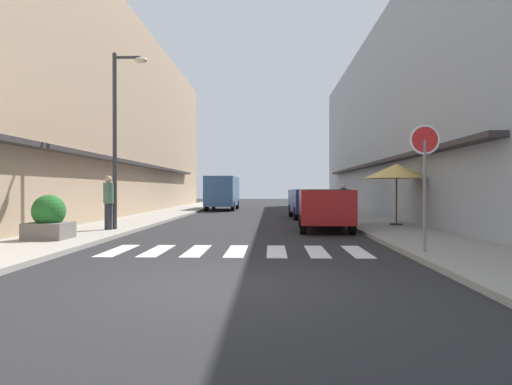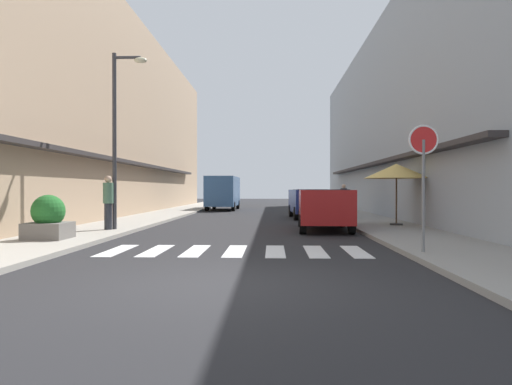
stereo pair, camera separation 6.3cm
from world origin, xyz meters
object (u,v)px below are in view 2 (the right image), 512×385
(street_lamp, at_px, (119,123))
(round_street_sign, at_px, (423,154))
(parked_car_mid, at_px, (309,200))
(cafe_umbrella, at_px, (396,171))
(parked_car_near, at_px, (324,205))
(planter_corner, at_px, (48,219))
(delivery_van, at_px, (223,190))
(pedestrian_walking_near, at_px, (108,201))
(pedestrian_walking_far, at_px, (344,199))

(street_lamp, bearing_deg, round_street_sign, -33.09)
(parked_car_mid, height_order, cafe_umbrella, cafe_umbrella)
(parked_car_near, bearing_deg, planter_corner, -151.82)
(delivery_van, bearing_deg, pedestrian_walking_near, -96.64)
(pedestrian_walking_far, bearing_deg, cafe_umbrella, -16.62)
(parked_car_near, distance_m, planter_corner, 9.07)
(street_lamp, bearing_deg, planter_corner, -106.53)
(street_lamp, xyz_separation_m, pedestrian_walking_near, (-0.33, -0.19, -2.64))
(parked_car_mid, relative_size, pedestrian_walking_near, 2.43)
(street_lamp, xyz_separation_m, cafe_umbrella, (9.88, 2.15, -1.57))
(cafe_umbrella, distance_m, pedestrian_walking_near, 10.53)
(planter_corner, bearing_deg, pedestrian_walking_near, 78.40)
(parked_car_near, relative_size, parked_car_mid, 1.01)
(delivery_van, xyz_separation_m, street_lamp, (-1.71, -17.33, 2.32))
(planter_corner, height_order, pedestrian_walking_near, pedestrian_walking_near)
(delivery_van, bearing_deg, planter_corner, -97.37)
(round_street_sign, relative_size, planter_corner, 2.28)
(round_street_sign, xyz_separation_m, cafe_umbrella, (1.43, 7.66, -0.08))
(round_street_sign, relative_size, cafe_umbrella, 1.13)
(parked_car_near, height_order, round_street_sign, round_street_sign)
(cafe_umbrella, height_order, pedestrian_walking_far, cafe_umbrella)
(round_street_sign, bearing_deg, parked_car_mid, 95.95)
(parked_car_near, distance_m, cafe_umbrella, 3.25)
(parked_car_mid, bearing_deg, round_street_sign, -84.05)
(parked_car_near, bearing_deg, street_lamp, -170.95)
(round_street_sign, bearing_deg, street_lamp, 146.91)
(parked_car_near, relative_size, street_lamp, 0.75)
(planter_corner, relative_size, pedestrian_walking_near, 0.67)
(parked_car_mid, relative_size, delivery_van, 0.81)
(parked_car_near, height_order, pedestrian_walking_far, pedestrian_walking_far)
(pedestrian_walking_near, relative_size, pedestrian_walking_far, 1.12)
(cafe_umbrella, bearing_deg, pedestrian_walking_near, -167.09)
(round_street_sign, xyz_separation_m, street_lamp, (-8.45, 5.51, 1.49))
(delivery_van, relative_size, pedestrian_walking_far, 3.35)
(pedestrian_walking_far, bearing_deg, round_street_sign, -27.24)
(delivery_van, distance_m, round_street_sign, 23.82)
(parked_car_near, bearing_deg, pedestrian_walking_far, 76.27)
(pedestrian_walking_near, bearing_deg, parked_car_near, 81.30)
(street_lamp, height_order, pedestrian_walking_near, street_lamp)
(street_lamp, xyz_separation_m, pedestrian_walking_far, (8.87, 8.58, -2.76))
(pedestrian_walking_near, xyz_separation_m, pedestrian_walking_far, (9.20, 8.77, -0.12))
(delivery_van, height_order, planter_corner, delivery_van)
(planter_corner, distance_m, pedestrian_walking_near, 3.06)
(round_street_sign, height_order, cafe_umbrella, round_street_sign)
(parked_car_near, xyz_separation_m, cafe_umbrella, (2.83, 1.03, 1.23))
(parked_car_mid, height_order, delivery_van, delivery_van)
(parked_car_mid, height_order, pedestrian_walking_near, pedestrian_walking_near)
(delivery_van, distance_m, cafe_umbrella, 17.25)
(street_lamp, distance_m, cafe_umbrella, 10.24)
(pedestrian_walking_near, bearing_deg, planter_corner, -30.35)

